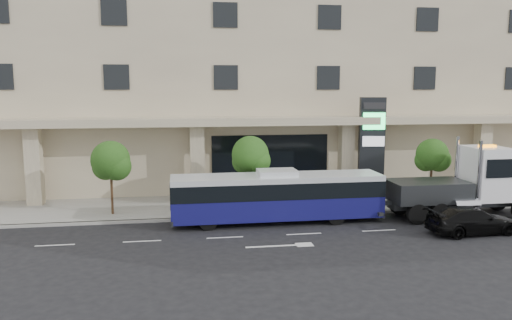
{
  "coord_description": "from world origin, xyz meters",
  "views": [
    {
      "loc": [
        -6.11,
        -25.24,
        7.31
      ],
      "look_at": [
        -1.91,
        2.0,
        3.32
      ],
      "focal_mm": 35.0,
      "sensor_mm": 36.0,
      "label": 1
    }
  ],
  "objects_px": {
    "city_bus": "(277,196)",
    "signage_pylon": "(372,147)",
    "tow_truck": "(471,185)",
    "black_sedan": "(472,220)"
  },
  "relations": [
    {
      "from": "black_sedan",
      "to": "signage_pylon",
      "type": "bearing_deg",
      "value": 10.2
    },
    {
      "from": "city_bus",
      "to": "signage_pylon",
      "type": "relative_size",
      "value": 1.75
    },
    {
      "from": "city_bus",
      "to": "tow_truck",
      "type": "relative_size",
      "value": 1.16
    },
    {
      "from": "city_bus",
      "to": "signage_pylon",
      "type": "xyz_separation_m",
      "value": [
        7.29,
        4.86,
        2.0
      ]
    },
    {
      "from": "tow_truck",
      "to": "signage_pylon",
      "type": "xyz_separation_m",
      "value": [
        -3.85,
        5.35,
        1.62
      ]
    },
    {
      "from": "city_bus",
      "to": "black_sedan",
      "type": "xyz_separation_m",
      "value": [
        9.37,
        -3.61,
        -0.8
      ]
    },
    {
      "from": "city_bus",
      "to": "signage_pylon",
      "type": "height_order",
      "value": "signage_pylon"
    },
    {
      "from": "city_bus",
      "to": "tow_truck",
      "type": "height_order",
      "value": "tow_truck"
    },
    {
      "from": "tow_truck",
      "to": "black_sedan",
      "type": "height_order",
      "value": "tow_truck"
    },
    {
      "from": "tow_truck",
      "to": "signage_pylon",
      "type": "bearing_deg",
      "value": 125.46
    }
  ]
}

